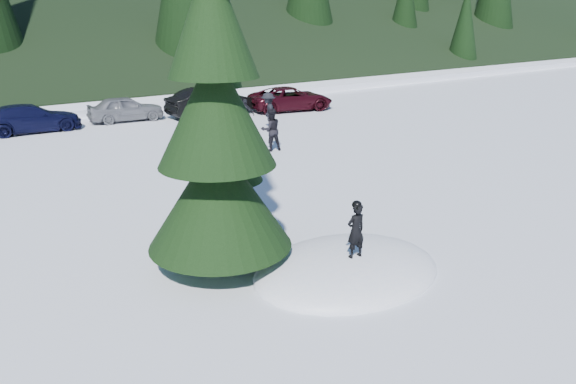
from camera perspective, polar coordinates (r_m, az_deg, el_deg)
ground at (r=12.79m, az=5.98°, el=-8.03°), size 200.00×200.00×0.00m
snow_mound at (r=12.79m, az=5.98°, el=-8.03°), size 4.48×3.52×0.96m
spruce_tall at (r=11.94m, az=-7.34°, el=6.89°), size 3.20×3.20×8.60m
spruce_short at (r=13.88m, az=-6.20°, el=3.37°), size 2.20×2.20×5.37m
child_skier at (r=12.14m, az=6.90°, el=-3.93°), size 0.46×0.32×1.22m
adult_0 at (r=23.11m, az=-1.74°, el=6.34°), size 0.97×0.82×1.75m
adult_1 at (r=27.23m, az=-4.34°, el=7.85°), size 0.84×0.91×1.49m
adult_2 at (r=26.88m, az=-2.02°, el=8.14°), size 1.17×1.37×1.84m
car_3 at (r=29.34m, az=-24.72°, el=6.82°), size 4.58×1.93×1.32m
car_4 at (r=30.55m, az=-16.18°, el=8.14°), size 3.97×1.96×1.30m
car_5 at (r=31.02m, az=-8.00°, el=9.04°), size 4.71×1.80×1.53m
car_6 at (r=32.52m, az=0.28°, el=9.47°), size 5.20×3.21×1.34m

